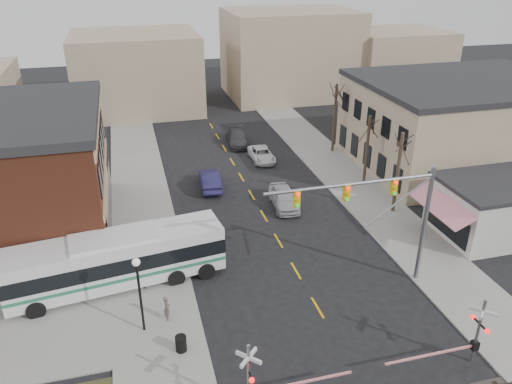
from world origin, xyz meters
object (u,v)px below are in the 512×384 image
at_px(transit_bus, 117,259).
at_px(rr_crossing_west, 258,378).
at_px(rr_crossing_east, 471,334).
at_px(car_b, 210,180).
at_px(traffic_signal_mast, 386,206).
at_px(street_lamp, 138,281).
at_px(pedestrian_far, 147,276).
at_px(car_a, 284,198).
at_px(trash_bin, 181,344).
at_px(pedestrian_near, 167,308).
at_px(car_d, 237,138).
at_px(car_c, 262,155).

height_order(transit_bus, rr_crossing_west, rr_crossing_west).
relative_size(rr_crossing_east, car_b, 1.16).
distance_m(traffic_signal_mast, street_lamp, 14.84).
bearing_deg(pedestrian_far, car_b, 17.50).
relative_size(car_a, car_b, 1.00).
relative_size(trash_bin, pedestrian_near, 0.58).
xyz_separation_m(street_lamp, car_d, (11.89, 28.22, -2.73)).
height_order(trash_bin, pedestrian_far, pedestrian_far).
height_order(traffic_signal_mast, car_d, traffic_signal_mast).
xyz_separation_m(rr_crossing_east, car_b, (-9.04, 24.57, -1.17)).
relative_size(car_c, car_d, 0.89).
bearing_deg(rr_crossing_west, car_b, 85.04).
xyz_separation_m(rr_crossing_east, car_d, (-4.12, 34.97, -1.21)).
xyz_separation_m(car_b, car_c, (6.29, 5.20, -0.16)).
xyz_separation_m(transit_bus, car_c, (14.47, 18.16, -1.30)).
relative_size(car_a, pedestrian_near, 3.06).
height_order(rr_crossing_west, street_lamp, street_lamp).
xyz_separation_m(car_c, pedestrian_near, (-11.87, -22.44, 0.27)).
height_order(transit_bus, pedestrian_near, transit_bus).
relative_size(street_lamp, car_a, 0.98).
bearing_deg(rr_crossing_east, transit_bus, 146.02).
relative_size(traffic_signal_mast, rr_crossing_west, 1.89).
xyz_separation_m(rr_crossing_east, trash_bin, (-14.18, 4.59, -1.39)).
distance_m(transit_bus, pedestrian_near, 5.11).
xyz_separation_m(traffic_signal_mast, car_b, (-7.69, 17.29, -4.97)).
distance_m(street_lamp, car_d, 30.75).
bearing_deg(street_lamp, car_b, 68.65).
relative_size(car_c, pedestrian_far, 3.02).
xyz_separation_m(traffic_signal_mast, rr_crossing_west, (-9.83, -7.31, -3.80)).
height_order(rr_crossing_east, car_d, rr_crossing_east).
xyz_separation_m(car_b, car_d, (4.92, 10.40, -0.04)).
bearing_deg(street_lamp, pedestrian_near, 22.91).
bearing_deg(traffic_signal_mast, trash_bin, -168.17).
xyz_separation_m(rr_crossing_west, rr_crossing_east, (11.18, 0.03, 0.00)).
bearing_deg(pedestrian_far, traffic_signal_mast, -61.48).
bearing_deg(transit_bus, pedestrian_far, -23.57).
distance_m(transit_bus, street_lamp, 5.25).
bearing_deg(trash_bin, car_d, 71.68).
bearing_deg(rr_crossing_east, car_d, 96.72).
height_order(trash_bin, pedestrian_near, pedestrian_near).
relative_size(car_b, pedestrian_far, 3.18).
distance_m(trash_bin, car_b, 20.63).
bearing_deg(trash_bin, pedestrian_near, 99.17).
xyz_separation_m(transit_bus, rr_crossing_east, (17.23, -11.61, 0.03)).
bearing_deg(street_lamp, car_c, 60.07).
height_order(transit_bus, rr_crossing_east, rr_crossing_east).
distance_m(pedestrian_near, pedestrian_far, 3.63).
bearing_deg(car_d, pedestrian_near, -105.52).
bearing_deg(car_d, traffic_signal_mast, -79.00).
height_order(car_a, pedestrian_near, pedestrian_near).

